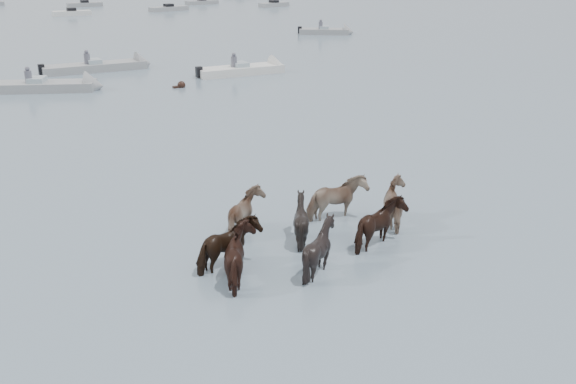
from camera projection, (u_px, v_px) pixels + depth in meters
ground at (237, 254)px, 15.14m from camera, size 400.00×400.00×0.00m
pony_herd at (310, 228)px, 15.41m from camera, size 6.60×4.25×1.42m
swimming_pony at (181, 86)px, 33.85m from camera, size 0.72×0.44×0.44m
motorboat_b at (54, 86)px, 33.01m from camera, size 6.39×4.25×1.92m
motorboat_c at (108, 66)px, 38.88m from camera, size 6.87×2.03×1.92m
motorboat_d at (252, 69)px, 37.79m from camera, size 5.88×2.07×1.92m
motorboat_e at (332, 32)px, 55.88m from camera, size 4.82×4.18×1.92m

